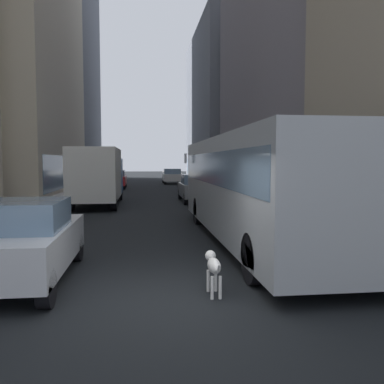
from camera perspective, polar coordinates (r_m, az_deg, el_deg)
name	(u,v)px	position (r m, az deg, el deg)	size (l,w,h in m)	color
ground_plane	(146,185)	(41.80, -6.43, 0.98)	(120.00, 120.00, 0.00)	black
sidewalk_left	(89,185)	(42.12, -14.20, 1.00)	(2.40, 110.00, 0.15)	#9E9991
sidewalk_right	(201,184)	(42.25, 1.33, 1.14)	(2.40, 110.00, 0.15)	#ADA89E
building_left_far	(48,33)	(57.48, -19.49, 20.23)	(10.76, 20.49, 36.86)	#4C515B
building_right_mid	(309,22)	(33.65, 16.04, 21.86)	(9.17, 21.41, 25.28)	slate
building_right_far	(234,106)	(55.88, 5.90, 11.83)	(10.39, 22.62, 19.53)	slate
transit_bus	(253,181)	(12.11, 8.57, 1.46)	(2.78, 11.53, 3.05)	#999EA3
car_grey_wagon	(197,188)	(24.02, 0.75, 0.58)	(1.93, 4.20, 1.62)	slate
car_silver_sedan	(21,241)	(8.65, -22.76, -6.30)	(1.81, 4.00, 1.62)	#B7BABF
car_white_van	(172,176)	(44.01, -2.82, 2.23)	(1.89, 3.95, 1.62)	silver
car_red_coupe	(115,179)	(36.88, -10.70, 1.78)	(1.90, 4.27, 1.62)	red
box_truck	(98,175)	(22.56, -13.02, 2.38)	(2.30, 7.50, 3.05)	#19519E
dalmatian_dog	(213,266)	(7.36, 3.01, -10.25)	(0.22, 0.96, 0.72)	white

